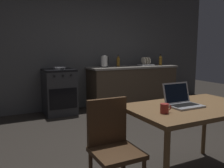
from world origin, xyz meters
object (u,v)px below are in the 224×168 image
dining_table (191,113)px  bottle (160,60)px  electric_kettle (104,62)px  frying_pan (59,68)px  chair (112,143)px  dish_rack (146,64)px  stove_oven (59,92)px  laptop (182,102)px  bottle_b (118,61)px  coffee_mug (165,108)px

dining_table → bottle: bearing=56.8°
electric_kettle → frying_pan: 1.00m
chair → dish_rack: size_ratio=2.59×
stove_oven → dining_table: (0.54, -3.04, 0.22)m
electric_kettle → laptop: bearing=-100.4°
chair → frying_pan: (0.32, 2.95, 0.43)m
bottle → dish_rack: bottle is taller
frying_pan → bottle_b: bottle_b is taller
chair → bottle: bearing=56.1°
dining_table → dish_rack: bearing=62.8°
dish_rack → electric_kettle: bearing=180.0°
laptop → bottle_b: bearing=71.3°
stove_oven → dining_table: 3.10m
coffee_mug → dish_rack: (1.98, 3.14, 0.16)m
stove_oven → frying_pan: 0.48m
laptop → bottle_b: bottle_b is taller
electric_kettle → dish_rack: size_ratio=0.76×
dining_table → coffee_mug: size_ratio=11.27×
chair → coffee_mug: size_ratio=7.70×
chair → electric_kettle: bearing=76.1°
dining_table → chair: (-0.85, 0.07, -0.18)m
dining_table → frying_pan: frying_pan is taller
electric_kettle → frying_pan: size_ratio=0.61×
dish_rack → coffee_mug: bearing=-122.3°
bottle → frying_pan: (-2.49, 0.02, -0.10)m
electric_kettle → coffee_mug: size_ratio=2.26×
coffee_mug → chair: bearing=159.2°
chair → bottle: size_ratio=3.26×
coffee_mug → dish_rack: dish_rack is taller
laptop → bottle_b: 3.23m
chair → bottle_b: size_ratio=3.27×
bottle → frying_pan: bearing=179.5°
frying_pan → bottle_b: 1.40m
bottle → dish_rack: size_ratio=0.80×
dish_rack → bottle_b: bottle_b is taller
stove_oven → bottle_b: (1.40, 0.08, 0.58)m
electric_kettle → dish_rack: (1.10, 0.00, -0.08)m
bottle → coffee_mug: 3.90m
stove_oven → chair: (-0.31, -2.97, 0.05)m
coffee_mug → frying_pan: bearing=92.1°
electric_kettle → coffee_mug: electric_kettle is taller
stove_oven → frying_pan: size_ratio=2.16×
dining_table → frying_pan: bearing=100.0°
dish_rack → frying_pan: bearing=-179.2°
stove_oven → laptop: laptop is taller
stove_oven → bottle_b: size_ratio=3.39×
laptop → bottle_b: size_ratio=1.19×
stove_oven → electric_kettle: 1.17m
bottle → dining_table: bearing=-123.2°
stove_oven → dining_table: stove_oven is taller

